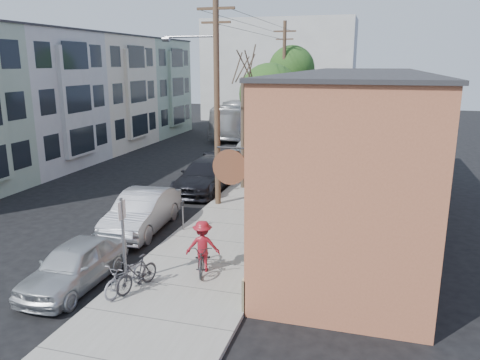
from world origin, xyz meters
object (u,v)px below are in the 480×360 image
(bus, at_px, (244,118))
(sign_post, at_px, (123,232))
(car_3, at_px, (236,158))
(tree_bare, at_px, (243,134))
(tree_leafy_mid, at_px, (270,94))
(parked_bike_b, at_px, (126,276))
(patron_grey, at_px, (261,222))
(car_0, at_px, (74,265))
(car_1, at_px, (142,212))
(parking_meter_far, at_px, (242,166))
(parked_bike_a, at_px, (137,273))
(car_2, at_px, (205,176))
(tree_leafy_far, at_px, (292,69))
(patron_green, at_px, (266,233))
(utility_pole_near, at_px, (216,97))
(parking_meter_near, at_px, (183,211))
(cyclist, at_px, (203,246))
(patio_chair_a, at_px, (258,248))
(car_4, at_px, (255,143))

(bus, bearing_deg, sign_post, -80.30)
(car_3, bearing_deg, tree_bare, -69.63)
(tree_leafy_mid, distance_m, parked_bike_b, 19.97)
(patron_grey, distance_m, car_0, 6.92)
(car_1, bearing_deg, parking_meter_far, 74.77)
(parked_bike_a, bearing_deg, car_2, 116.66)
(tree_leafy_far, bearing_deg, patron_green, -81.96)
(utility_pole_near, xyz_separation_m, car_2, (-1.59, 2.66, -4.56))
(sign_post, xyz_separation_m, parking_meter_near, (-0.10, 4.95, -0.85))
(car_2, bearing_deg, parking_meter_near, -78.91)
(tree_leafy_mid, bearing_deg, patron_grey, -78.49)
(parking_meter_near, height_order, cyclist, cyclist)
(tree_leafy_far, bearing_deg, cyclist, -86.36)
(parking_meter_near, distance_m, patron_green, 4.32)
(parking_meter_far, relative_size, car_1, 0.24)
(car_3, bearing_deg, car_2, -90.03)
(parking_meter_near, xyz_separation_m, car_3, (-1.45, 12.70, -0.34))
(patron_green, relative_size, car_1, 0.35)
(sign_post, bearing_deg, parking_meter_near, 91.16)
(utility_pole_near, xyz_separation_m, parked_bike_a, (0.56, -9.31, -4.74))
(tree_leafy_far, bearing_deg, patron_grey, -82.62)
(parking_meter_near, relative_size, patron_green, 0.69)
(tree_leafy_far, relative_size, parked_bike_a, 4.73)
(car_2, bearing_deg, patio_chair_a, -60.58)
(parked_bike_a, bearing_deg, tree_leafy_mid, 106.92)
(sign_post, xyz_separation_m, car_0, (-1.55, -0.46, -1.09))
(tree_leafy_mid, xyz_separation_m, parked_bike_b, (-0.10, -19.51, -4.26))
(tree_bare, height_order, car_0, tree_bare)
(tree_leafy_far, bearing_deg, parking_meter_far, -92.37)
(patron_grey, bearing_deg, utility_pole_near, -166.97)
(parking_meter_near, distance_m, car_3, 12.78)
(patron_green, xyz_separation_m, car_4, (-5.40, 19.73, -0.22))
(patio_chair_a, height_order, patron_green, patron_green)
(parking_meter_far, xyz_separation_m, tree_leafy_mid, (0.55, 4.91, 3.92))
(sign_post, bearing_deg, patron_green, 39.79)
(tree_leafy_far, bearing_deg, tree_leafy_mid, -90.00)
(parked_bike_a, bearing_deg, car_1, 132.24)
(patron_green, relative_size, car_2, 0.31)
(cyclist, xyz_separation_m, car_4, (-3.64, 21.48, -0.21))
(sign_post, xyz_separation_m, utility_pole_near, (0.04, 8.95, 3.58))
(parked_bike_b, bearing_deg, car_0, -172.94)
(patron_grey, bearing_deg, car_1, -117.91)
(parking_meter_near, distance_m, car_0, 5.61)
(sign_post, bearing_deg, bus, 98.88)
(patron_grey, bearing_deg, parked_bike_a, -54.29)
(patio_chair_a, height_order, car_3, car_3)
(cyclist, xyz_separation_m, car_3, (-3.64, 16.19, -0.40))
(bus, bearing_deg, car_1, -82.63)
(parking_meter_near, bearing_deg, car_4, 94.61)
(patron_green, relative_size, parked_bike_b, 0.94)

